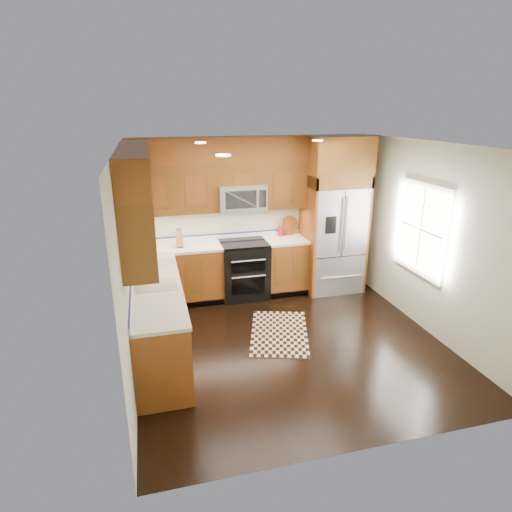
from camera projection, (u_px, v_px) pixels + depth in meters
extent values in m
plane|color=black|center=(290.00, 343.00, 5.79)|extent=(4.00, 4.00, 0.00)
cube|color=#B3B8A5|center=(254.00, 215.00, 7.20)|extent=(4.00, 0.02, 2.60)
cube|color=#B3B8A5|center=(127.00, 266.00, 4.89)|extent=(0.02, 4.00, 2.60)
cube|color=#B3B8A5|center=(431.00, 240.00, 5.84)|extent=(0.02, 4.00, 2.60)
cube|color=white|center=(422.00, 229.00, 5.99)|extent=(0.04, 1.10, 1.30)
cube|color=white|center=(421.00, 229.00, 5.98)|extent=(0.02, 0.95, 1.15)
cube|color=brown|center=(179.00, 276.00, 6.89)|extent=(1.37, 0.60, 0.90)
cube|color=brown|center=(286.00, 266.00, 7.32)|extent=(0.72, 0.60, 0.90)
cube|color=brown|center=(159.00, 321.00, 5.42)|extent=(0.60, 2.40, 0.90)
cube|color=silver|center=(224.00, 245.00, 6.91)|extent=(2.85, 0.62, 0.04)
cube|color=silver|center=(156.00, 287.00, 5.27)|extent=(0.62, 2.40, 0.04)
cube|color=brown|center=(221.00, 187.00, 6.74)|extent=(2.85, 0.33, 0.75)
cube|color=brown|center=(138.00, 216.00, 4.94)|extent=(0.33, 2.40, 0.75)
cube|color=brown|center=(220.00, 150.00, 6.55)|extent=(2.85, 0.33, 0.40)
cube|color=brown|center=(133.00, 166.00, 4.76)|extent=(0.33, 2.40, 0.40)
cube|color=black|center=(244.00, 270.00, 7.11)|extent=(0.76, 0.64, 0.92)
cube|color=black|center=(244.00, 243.00, 6.96)|extent=(0.76, 0.60, 0.02)
cube|color=black|center=(248.00, 267.00, 6.77)|extent=(0.55, 0.01, 0.18)
cube|color=black|center=(248.00, 286.00, 6.87)|extent=(0.55, 0.01, 0.28)
cylinder|color=#B2B2B7|center=(249.00, 261.00, 6.71)|extent=(0.55, 0.02, 0.02)
cylinder|color=#B2B2B7|center=(249.00, 277.00, 6.80)|extent=(0.55, 0.02, 0.02)
cube|color=#B2B2B7|center=(241.00, 197.00, 6.84)|extent=(0.76, 0.40, 0.42)
cube|color=black|center=(241.00, 200.00, 6.65)|extent=(0.50, 0.01, 0.28)
cube|color=#B2B2B7|center=(333.00, 239.00, 7.30)|extent=(0.90, 0.74, 1.80)
cube|color=black|center=(344.00, 224.00, 6.84)|extent=(0.01, 0.01, 1.08)
cube|color=black|center=(331.00, 225.00, 6.79)|extent=(0.18, 0.01, 0.28)
cube|color=brown|center=(307.00, 235.00, 7.15)|extent=(0.04, 0.74, 2.00)
cube|color=brown|center=(358.00, 231.00, 7.38)|extent=(0.04, 0.74, 2.00)
cube|color=brown|center=(337.00, 161.00, 6.87)|extent=(0.98, 0.74, 0.80)
cube|color=#B2B2B7|center=(156.00, 285.00, 5.26)|extent=(0.50, 0.42, 0.02)
cylinder|color=#B2B2B7|center=(138.00, 270.00, 5.37)|extent=(0.02, 0.02, 0.28)
torus|color=#B2B2B7|center=(137.00, 262.00, 5.25)|extent=(0.18, 0.02, 0.18)
cube|color=black|center=(279.00, 333.00, 6.04)|extent=(1.13, 1.47, 0.01)
cube|color=#A47B4F|center=(179.00, 239.00, 6.71)|extent=(0.12, 0.16, 0.24)
cylinder|color=#AA151D|center=(281.00, 232.00, 7.31)|extent=(0.12, 0.12, 0.14)
cylinder|color=brown|center=(289.00, 234.00, 7.40)|extent=(0.36, 0.36, 0.02)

